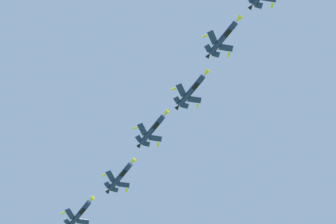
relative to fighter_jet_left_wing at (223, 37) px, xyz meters
name	(u,v)px	position (x,y,z in m)	size (l,w,h in m)	color
fighter_jet_left_wing	(223,37)	(0.00, 0.00, 0.00)	(11.35, 14.32, 4.34)	navy
fighter_jet_right_wing	(192,90)	(-7.45, 17.22, -0.93)	(11.35, 14.32, 4.36)	navy
fighter_jet_left_outer	(153,129)	(-18.23, 32.67, 1.32)	(11.35, 14.32, 4.34)	navy
fighter_jet_right_outer	(120,176)	(-27.32, 51.07, 1.56)	(11.35, 14.32, 4.34)	navy
fighter_jet_trail_slot	(80,214)	(-39.98, 65.48, -1.09)	(11.35, 14.32, 4.36)	navy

